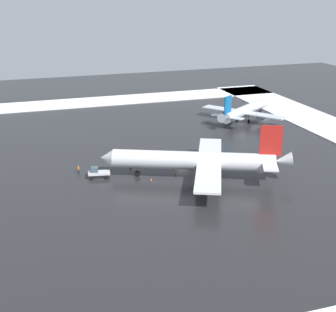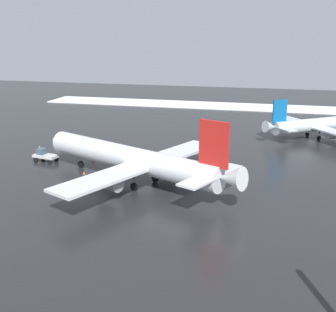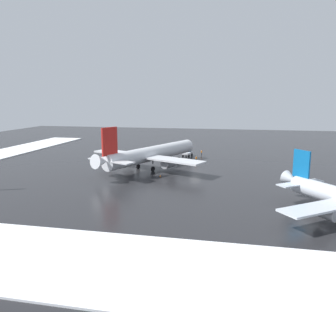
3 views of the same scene
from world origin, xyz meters
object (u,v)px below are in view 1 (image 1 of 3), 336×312
airplane_far_rear (246,110)px  ground_crew_beside_wing (78,169)px  traffic_cone_near_nose (175,174)px  pushback_tug (98,172)px  traffic_cone_mid_line (151,179)px  traffic_cone_wingtip_side (225,166)px  airplane_distant_tail (198,161)px  ground_crew_near_tug (130,164)px

airplane_far_rear → ground_crew_beside_wing: (-29.32, 55.11, -2.15)m
airplane_far_rear → traffic_cone_near_nose: bearing=-170.5°
traffic_cone_near_nose → pushback_tug: bearing=77.7°
pushback_tug → traffic_cone_mid_line: 11.51m
ground_crew_beside_wing → traffic_cone_mid_line: 16.56m
traffic_cone_mid_line → traffic_cone_wingtip_side: same height
airplane_distant_tail → traffic_cone_near_nose: 6.31m
pushback_tug → ground_crew_near_tug: 8.88m
airplane_far_rear → traffic_cone_mid_line: 56.45m
airplane_distant_tail → ground_crew_near_tug: bearing=-17.7°
traffic_cone_mid_line → traffic_cone_wingtip_side: size_ratio=1.00×
airplane_distant_tail → ground_crew_near_tug: size_ratio=22.48×
traffic_cone_near_nose → ground_crew_beside_wing: bearing=68.8°
ground_crew_near_tug → traffic_cone_wingtip_side: ground_crew_near_tug is taller
ground_crew_near_tug → traffic_cone_near_nose: ground_crew_near_tug is taller
airplane_distant_tail → traffic_cone_mid_line: 10.55m
airplane_far_rear → pushback_tug: bearing=176.2°
traffic_cone_mid_line → airplane_far_rear: bearing=-47.1°
airplane_distant_tail → airplane_far_rear: (40.41, -31.61, -0.87)m
airplane_far_rear → traffic_cone_mid_line: airplane_far_rear is taller
airplane_distant_tail → traffic_cone_near_nose: (3.44, 3.76, -3.72)m
pushback_tug → ground_crew_near_tug: pushback_tug is taller
traffic_cone_near_nose → traffic_cone_mid_line: same height
ground_crew_beside_wing → ground_crew_near_tug: bearing=-77.5°
pushback_tug → ground_crew_beside_wing: bearing=-39.6°
airplane_distant_tail → pushback_tug: bearing=4.8°
traffic_cone_near_nose → traffic_cone_wingtip_side: size_ratio=1.00×
airplane_far_rear → traffic_cone_wingtip_side: bearing=-159.4°
pushback_tug → traffic_cone_mid_line: bearing=164.2°
traffic_cone_mid_line → traffic_cone_wingtip_side: bearing=-82.5°
airplane_distant_tail → ground_crew_beside_wing: size_ratio=22.48×
airplane_distant_tail → ground_crew_beside_wing: bearing=-1.2°
traffic_cone_mid_line → traffic_cone_wingtip_side: (2.41, -18.23, 0.00)m
ground_crew_beside_wing → traffic_cone_mid_line: bearing=-108.7°
airplane_distant_tail → traffic_cone_mid_line: size_ratio=69.90×
traffic_cone_mid_line → traffic_cone_near_nose: bearing=-76.4°
traffic_cone_wingtip_side → pushback_tug: bearing=84.9°
ground_crew_near_tug → traffic_cone_near_nose: (-7.23, -8.17, -0.70)m
ground_crew_near_tug → traffic_cone_mid_line: size_ratio=3.11×
ground_crew_beside_wing → traffic_cone_near_nose: bearing=-96.6°
airplane_far_rear → traffic_cone_near_nose: size_ratio=49.14×
pushback_tug → traffic_cone_mid_line: size_ratio=8.93×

